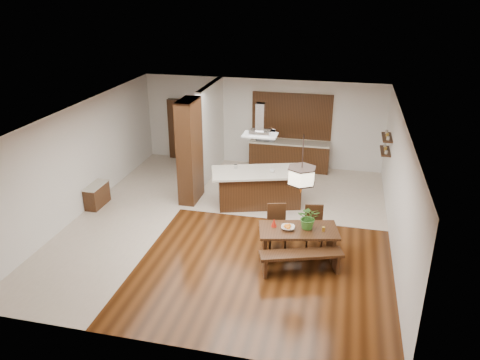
% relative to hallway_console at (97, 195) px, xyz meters
% --- Properties ---
extents(room_shell, '(9.00, 9.04, 2.92)m').
position_rel_hallway_console_xyz_m(room_shell, '(3.81, -0.20, 1.75)').
color(room_shell, '#331909').
rests_on(room_shell, ground).
extents(tile_hallway, '(2.50, 9.00, 0.01)m').
position_rel_hallway_console_xyz_m(tile_hallway, '(1.06, -0.20, -0.31)').
color(tile_hallway, beige).
rests_on(tile_hallway, ground).
extents(tile_kitchen, '(5.50, 4.00, 0.01)m').
position_rel_hallway_console_xyz_m(tile_kitchen, '(5.06, 2.30, -0.31)').
color(tile_kitchen, beige).
rests_on(tile_kitchen, ground).
extents(soffit_band, '(8.00, 9.00, 0.02)m').
position_rel_hallway_console_xyz_m(soffit_band, '(3.81, -0.20, 2.57)').
color(soffit_band, '#3F1D0F').
rests_on(soffit_band, room_shell).
extents(partition_pier, '(0.45, 1.00, 2.90)m').
position_rel_hallway_console_xyz_m(partition_pier, '(2.41, 1.00, 1.14)').
color(partition_pier, black).
rests_on(partition_pier, ground).
extents(partition_stub, '(0.18, 2.40, 2.90)m').
position_rel_hallway_console_xyz_m(partition_stub, '(2.41, 3.10, 1.14)').
color(partition_stub, silver).
rests_on(partition_stub, ground).
extents(hallway_console, '(0.37, 0.88, 0.63)m').
position_rel_hallway_console_xyz_m(hallway_console, '(0.00, 0.00, 0.00)').
color(hallway_console, black).
rests_on(hallway_console, ground).
extents(hallway_doorway, '(1.10, 0.20, 2.10)m').
position_rel_hallway_console_xyz_m(hallway_doorway, '(1.11, 4.20, 0.74)').
color(hallway_doorway, black).
rests_on(hallway_doorway, ground).
extents(rear_counter, '(2.60, 0.62, 0.95)m').
position_rel_hallway_console_xyz_m(rear_counter, '(4.81, 4.00, 0.16)').
color(rear_counter, black).
rests_on(rear_counter, ground).
extents(kitchen_window, '(2.60, 0.08, 1.50)m').
position_rel_hallway_console_xyz_m(kitchen_window, '(4.81, 4.26, 1.44)').
color(kitchen_window, '#A26E30').
rests_on(kitchen_window, room_shell).
extents(shelf_lower, '(0.26, 0.90, 0.04)m').
position_rel_hallway_console_xyz_m(shelf_lower, '(7.68, 2.40, 1.08)').
color(shelf_lower, black).
rests_on(shelf_lower, room_shell).
extents(shelf_upper, '(0.26, 0.90, 0.04)m').
position_rel_hallway_console_xyz_m(shelf_upper, '(7.68, 2.40, 1.49)').
color(shelf_upper, black).
rests_on(shelf_upper, room_shell).
extents(dining_table, '(1.87, 1.22, 0.72)m').
position_rel_hallway_console_xyz_m(dining_table, '(5.72, -1.40, 0.21)').
color(dining_table, black).
rests_on(dining_table, ground).
extents(dining_bench, '(1.80, 0.93, 0.50)m').
position_rel_hallway_console_xyz_m(dining_bench, '(5.86, -2.01, -0.07)').
color(dining_bench, black).
rests_on(dining_bench, ground).
extents(dining_chair_left, '(0.54, 0.54, 1.00)m').
position_rel_hallway_console_xyz_m(dining_chair_left, '(5.18, -0.98, 0.18)').
color(dining_chair_left, black).
rests_on(dining_chair_left, ground).
extents(dining_chair_right, '(0.50, 0.50, 0.97)m').
position_rel_hallway_console_xyz_m(dining_chair_right, '(6.02, -0.79, 0.17)').
color(dining_chair_right, black).
rests_on(dining_chair_right, ground).
extents(pendant_lantern, '(0.64, 0.64, 1.31)m').
position_rel_hallway_console_xyz_m(pendant_lantern, '(5.72, -1.40, 1.93)').
color(pendant_lantern, '#F8E8BE').
rests_on(pendant_lantern, room_shell).
extents(foliage_plant, '(0.52, 0.46, 0.54)m').
position_rel_hallway_console_xyz_m(foliage_plant, '(5.92, -1.32, 0.67)').
color(foliage_plant, '#356A23').
rests_on(foliage_plant, dining_table).
extents(fruit_bowl, '(0.32, 0.32, 0.07)m').
position_rel_hallway_console_xyz_m(fruit_bowl, '(5.49, -1.46, 0.44)').
color(fruit_bowl, '#BDB3A6').
rests_on(fruit_bowl, dining_table).
extents(napkin_cone, '(0.15, 0.15, 0.20)m').
position_rel_hallway_console_xyz_m(napkin_cone, '(5.17, -1.40, 0.50)').
color(napkin_cone, '#A8190C').
rests_on(napkin_cone, dining_table).
extents(gold_ornament, '(0.09, 0.09, 0.10)m').
position_rel_hallway_console_xyz_m(gold_ornament, '(6.26, -1.37, 0.45)').
color(gold_ornament, gold).
rests_on(gold_ornament, dining_table).
extents(kitchen_island, '(2.75, 1.81, 1.05)m').
position_rel_hallway_console_xyz_m(kitchen_island, '(4.36, 1.03, 0.22)').
color(kitchen_island, black).
rests_on(kitchen_island, ground).
extents(range_hood, '(0.90, 0.55, 0.87)m').
position_rel_hallway_console_xyz_m(range_hood, '(4.36, 1.03, 2.15)').
color(range_hood, silver).
rests_on(range_hood, room_shell).
extents(island_cup, '(0.16, 0.16, 0.10)m').
position_rel_hallway_console_xyz_m(island_cup, '(4.73, 0.97, 0.78)').
color(island_cup, silver).
rests_on(island_cup, kitchen_island).
extents(microwave, '(0.60, 0.41, 0.33)m').
position_rel_hallway_console_xyz_m(microwave, '(4.02, 3.99, 0.80)').
color(microwave, silver).
rests_on(microwave, rear_counter).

